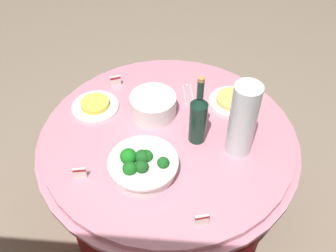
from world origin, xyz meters
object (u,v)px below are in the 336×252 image
at_px(broccoli_bowl, 143,165).
at_px(decorative_fruit_vase, 242,122).
at_px(plate_stack, 153,105).
at_px(wine_bottle, 198,117).
at_px(label_placard_front, 202,220).
at_px(food_plate_noodles, 232,100).
at_px(food_plate_fried_egg, 95,105).
at_px(label_placard_rear, 116,80).
at_px(serving_tongs, 189,95).
at_px(label_placard_mid, 80,173).

relative_size(broccoli_bowl, decorative_fruit_vase, 0.82).
xyz_separation_m(plate_stack, wine_bottle, (-0.21, 0.14, 0.08)).
height_order(broccoli_bowl, label_placard_front, broccoli_bowl).
bearing_deg(broccoli_bowl, food_plate_noodles, -129.77).
distance_m(decorative_fruit_vase, food_plate_fried_egg, 0.70).
bearing_deg(label_placard_rear, decorative_fruit_vase, 147.59).
bearing_deg(serving_tongs, label_placard_front, 96.44).
bearing_deg(decorative_fruit_vase, food_plate_noodles, -87.22).
height_order(broccoli_bowl, food_plate_fried_egg, broccoli_bowl).
bearing_deg(serving_tongs, label_placard_mid, 52.79).
distance_m(label_placard_front, label_placard_mid, 0.51).
xyz_separation_m(broccoli_bowl, wine_bottle, (-0.21, -0.20, 0.09)).
bearing_deg(label_placard_front, broccoli_bowl, -42.58).
height_order(decorative_fruit_vase, food_plate_noodles, decorative_fruit_vase).
bearing_deg(wine_bottle, food_plate_noodles, -122.89).
bearing_deg(serving_tongs, food_plate_noodles, 170.38).
bearing_deg(label_placard_front, food_plate_fried_egg, -48.45).
bearing_deg(plate_stack, food_plate_noodles, -163.86).
distance_m(broccoli_bowl, serving_tongs, 0.51).
distance_m(food_plate_fried_egg, label_placard_rear, 0.18).
bearing_deg(plate_stack, label_placard_front, 112.82).
xyz_separation_m(broccoli_bowl, decorative_fruit_vase, (-0.38, -0.15, 0.12)).
distance_m(label_placard_mid, label_placard_rear, 0.58).
xyz_separation_m(food_plate_fried_egg, label_placard_front, (-0.51, 0.58, 0.02)).
relative_size(broccoli_bowl, food_plate_fried_egg, 1.27).
xyz_separation_m(serving_tongs, label_placard_mid, (0.40, 0.53, 0.03)).
bearing_deg(food_plate_noodles, decorative_fruit_vase, 92.78).
bearing_deg(wine_bottle, decorative_fruit_vase, 166.14).
bearing_deg(label_placard_front, label_placard_mid, -19.35).
relative_size(plate_stack, label_placard_rear, 3.82).
height_order(plate_stack, label_placard_rear, plate_stack).
relative_size(broccoli_bowl, label_placard_mid, 5.09).
bearing_deg(label_placard_mid, food_plate_noodles, -141.01).
bearing_deg(label_placard_front, serving_tongs, -83.56).
bearing_deg(label_placard_rear, label_placard_front, 120.68).
bearing_deg(plate_stack, decorative_fruit_vase, 154.04).
height_order(broccoli_bowl, wine_bottle, wine_bottle).
relative_size(decorative_fruit_vase, label_placard_front, 6.18).
bearing_deg(label_placard_rear, plate_stack, 137.87).
xyz_separation_m(broccoli_bowl, food_plate_fried_egg, (0.27, -0.36, -0.03)).
bearing_deg(label_placard_mid, plate_stack, -122.34).
distance_m(wine_bottle, serving_tongs, 0.31).
distance_m(wine_bottle, label_placard_mid, 0.52).
distance_m(plate_stack, label_placard_front, 0.61).
bearing_deg(decorative_fruit_vase, plate_stack, -25.96).
bearing_deg(label_placard_mid, broccoli_bowl, -168.08).
xyz_separation_m(broccoli_bowl, label_placard_rear, (0.20, -0.53, -0.01)).
height_order(food_plate_fried_egg, label_placard_rear, label_placard_rear).
bearing_deg(serving_tongs, food_plate_fried_egg, 15.95).
distance_m(wine_bottle, label_placard_rear, 0.54).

